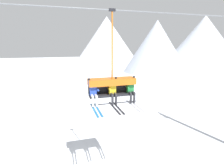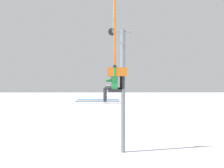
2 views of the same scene
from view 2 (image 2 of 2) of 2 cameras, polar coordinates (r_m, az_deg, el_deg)
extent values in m
cylinder|color=slate|center=(20.70, 2.23, -1.47)|extent=(0.36, 0.36, 9.05)
cylinder|color=slate|center=(20.98, 2.24, 10.56)|extent=(0.16, 1.60, 0.16)
cylinder|color=black|center=(20.95, 0.01, 10.57)|extent=(0.08, 0.56, 0.56)
cube|color=#232328|center=(10.69, 0.54, -1.13)|extent=(2.25, 0.48, 0.10)
cube|color=#232328|center=(10.70, 2.04, 0.34)|extent=(2.25, 0.08, 0.45)
cube|color=#D16619|center=(10.69, 0.86, 2.35)|extent=(2.29, 0.68, 0.30)
cylinder|color=black|center=(10.71, -1.17, -2.90)|extent=(2.25, 0.04, 0.04)
cylinder|color=#D16619|center=(10.86, 0.54, 11.17)|extent=(0.07, 0.07, 3.03)
cube|color=#2847B7|center=(11.62, 0.36, 0.57)|extent=(0.32, 0.22, 0.52)
sphere|color=silver|center=(11.62, 0.36, 2.34)|extent=(0.22, 0.22, 0.22)
ellipsoid|color=black|center=(11.62, -0.14, 2.34)|extent=(0.17, 0.04, 0.08)
cylinder|color=silver|center=(11.71, -0.48, -0.50)|extent=(0.11, 0.34, 0.11)
cylinder|color=silver|center=(11.53, -0.48, -0.53)|extent=(0.11, 0.34, 0.11)
cylinder|color=silver|center=(11.72, -1.31, -1.68)|extent=(0.11, 0.11, 0.48)
cylinder|color=silver|center=(11.54, -1.33, -1.72)|extent=(0.11, 0.11, 0.48)
cube|color=#1E6BB2|center=(11.74, -2.77, -3.09)|extent=(0.09, 1.70, 0.02)
cube|color=#1E6BB2|center=(11.57, -2.80, -3.15)|extent=(0.09, 1.70, 0.02)
cylinder|color=#2847B7|center=(11.81, 0.34, 2.27)|extent=(0.09, 0.09, 0.30)
sphere|color=black|center=(11.81, 0.34, 3.10)|extent=(0.11, 0.11, 0.11)
cylinder|color=#2847B7|center=(11.43, -0.38, 0.76)|extent=(0.09, 0.30, 0.09)
cube|color=yellow|center=(10.69, 0.44, 0.53)|extent=(0.32, 0.22, 0.52)
sphere|color=black|center=(10.69, 0.44, 2.45)|extent=(0.22, 0.22, 0.22)
ellipsoid|color=black|center=(10.69, -0.11, 2.45)|extent=(0.17, 0.04, 0.08)
cylinder|color=#2D2D33|center=(10.78, -0.48, -0.64)|extent=(0.11, 0.34, 0.11)
cylinder|color=#2D2D33|center=(10.60, -0.48, -0.66)|extent=(0.11, 0.34, 0.11)
cylinder|color=#2D2D33|center=(10.79, -1.38, -1.91)|extent=(0.11, 0.11, 0.48)
cylinder|color=#2D2D33|center=(10.61, -1.39, -1.96)|extent=(0.11, 0.11, 0.48)
cube|color=#232328|center=(10.81, -2.96, -3.44)|extent=(0.09, 1.70, 0.02)
cube|color=#232328|center=(10.64, -3.00, -3.52)|extent=(0.09, 1.70, 0.02)
cylinder|color=yellow|center=(10.87, -0.37, 0.75)|extent=(0.09, 0.30, 0.09)
cylinder|color=yellow|center=(10.50, 0.45, 2.43)|extent=(0.09, 0.09, 0.30)
sphere|color=black|center=(10.51, 0.45, 3.36)|extent=(0.11, 0.11, 0.11)
cube|color=#23843D|center=(9.75, 0.53, 0.48)|extent=(0.32, 0.22, 0.52)
sphere|color=black|center=(9.76, 0.53, 2.59)|extent=(0.22, 0.22, 0.22)
ellipsoid|color=black|center=(9.75, -0.07, 2.59)|extent=(0.17, 0.04, 0.08)
cylinder|color=#2D2D33|center=(9.84, -0.47, -0.79)|extent=(0.11, 0.34, 0.11)
cylinder|color=#2D2D33|center=(9.67, -0.47, -0.82)|extent=(0.11, 0.34, 0.11)
cylinder|color=#2D2D33|center=(9.85, -1.46, -2.19)|extent=(0.11, 0.11, 0.48)
cylinder|color=#2D2D33|center=(9.68, -1.48, -2.24)|extent=(0.11, 0.11, 0.48)
cube|color=#B2B2BC|center=(9.88, -3.19, -3.86)|extent=(0.09, 1.70, 0.02)
cube|color=#B2B2BC|center=(9.71, -3.23, -3.95)|extent=(0.09, 1.70, 0.02)
cylinder|color=#23843D|center=(9.94, -0.36, 0.72)|extent=(0.09, 0.30, 0.09)
cylinder|color=#23843D|center=(9.57, 0.55, 2.57)|extent=(0.09, 0.09, 0.30)
sphere|color=black|center=(9.57, 0.55, 3.59)|extent=(0.11, 0.11, 0.11)
camera|label=1|loc=(15.23, -31.14, 8.43)|focal=28.00mm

